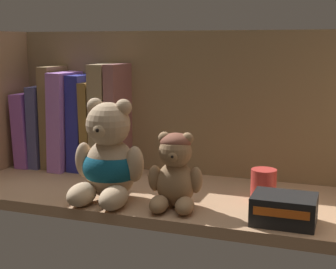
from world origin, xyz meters
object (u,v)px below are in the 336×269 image
book_0 (35,128)px  teddy_bear_larger (109,161)px  book_3 (70,120)px  book_5 (96,126)px  book_4 (84,122)px  book_6 (108,118)px  small_product_box (284,209)px  book_1 (46,125)px  book_2 (57,116)px  pillar_candle (264,186)px  teddy_bear_smaller (175,172)px  book_7 (121,118)px

book_0 → teddy_bear_larger: bearing=-33.7°
book_3 → book_5: bearing=0.0°
book_3 → book_4: (3.57, 0.00, -0.28)cm
book_5 → book_6: size_ratio=0.83×
book_5 → small_product_box: bearing=-25.3°
book_0 → book_1: (3.20, 0.00, 0.84)cm
book_5 → book_2: bearing=180.0°
book_1 → pillar_candle: 53.70cm
book_4 → teddy_bear_smaller: book_4 is taller
book_1 → book_7: size_ratio=0.78×
book_6 → pillar_candle: (36.21, -11.36, -8.71)cm
book_4 → book_5: 2.96cm
book_3 → book_0: bearing=180.0°
teddy_bear_larger → teddy_bear_smaller: bearing=-0.3°
book_3 → book_5: book_3 is taller
book_0 → book_5: book_5 is taller
teddy_bear_larger → book_7: bearing=108.7°
book_2 → pillar_candle: book_2 is taller
book_2 → book_4: 7.05cm
book_5 → pillar_candle: book_5 is taller
book_0 → book_1: size_ratio=0.91×
book_2 → book_6: 12.95cm
book_7 → teddy_bear_smaller: bearing=-45.3°
book_7 → book_1: bearing=180.0°
book_2 → book_4: (7.00, 0.00, -0.84)cm
book_5 → book_1: bearing=180.0°
book_0 → book_3: (9.60, 0.00, 2.46)cm
book_0 → teddy_bear_larger: teddy_bear_larger is taller
teddy_bear_smaller → small_product_box: 19.07cm
book_3 → teddy_bear_smaller: size_ratio=1.66×
small_product_box → book_2: bearing=158.9°
book_2 → small_product_box: 58.52cm
book_3 → book_6: 9.56cm
book_1 → book_5: book_5 is taller
book_5 → pillar_candle: (39.29, -11.36, -6.76)cm
book_0 → teddy_bear_larger: (28.90, -19.26, -1.16)cm
book_2 → book_5: bearing=0.0°
book_5 → teddy_bear_smaller: book_5 is taller
book_5 → book_3: bearing=180.0°
book_7 → small_product_box: (37.72, -20.79, -9.50)cm
book_5 → teddy_bear_larger: book_5 is taller
teddy_bear_larger → small_product_box: teddy_bear_larger is taller
pillar_candle → book_2: bearing=167.0°
book_6 → small_product_box: 46.93cm
book_2 → book_5: (9.87, 0.00, -1.59)cm
book_2 → pillar_candle: (49.16, -11.36, -8.34)cm
book_2 → teddy_bear_larger: size_ratio=1.24×
teddy_bear_larger → book_5: bearing=123.7°
book_4 → teddy_bear_smaller: (28.33, -19.32, -4.34)cm
book_0 → book_6: size_ratio=0.71×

